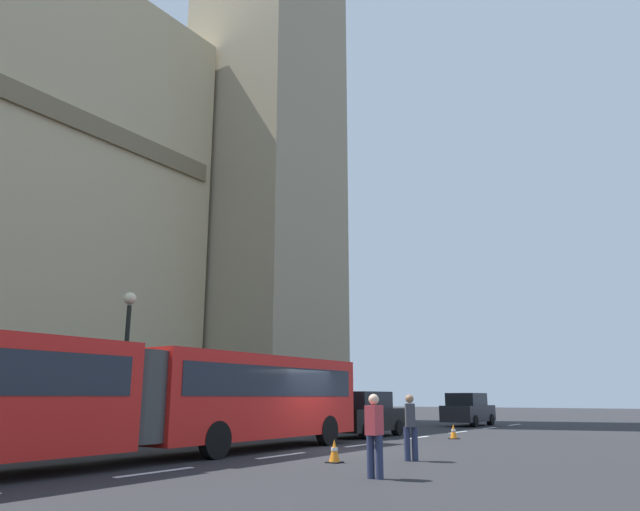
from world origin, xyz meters
name	(u,v)px	position (x,y,z in m)	size (l,w,h in m)	color
ground_plane	(328,450)	(0.00, 0.00, 0.00)	(160.00, 160.00, 0.00)	#262628
lane_centre_marking	(362,445)	(2.16, 0.00, 0.00)	(39.00, 0.16, 0.01)	silver
articulated_bus	(123,392)	(-6.50, 1.99, 1.75)	(18.79, 2.54, 2.90)	red
sedan_lead	(364,414)	(6.05, 2.09, 0.91)	(4.40, 1.86, 1.85)	black
sedan_trailing	(468,410)	(17.81, 1.81, 0.91)	(4.40, 1.86, 1.85)	black
traffic_cone_west	(334,451)	(-3.20, -2.26, 0.28)	(0.36, 0.36, 0.58)	black
traffic_cone_middle	(454,432)	(6.85, -1.53, 0.28)	(0.36, 0.36, 0.58)	black
street_lamp	(126,355)	(-2.96, 6.50, 3.06)	(0.44, 0.44, 5.27)	black
pedestrian_near_cones	(374,432)	(-5.30, -4.58, 0.91)	(0.40, 0.36, 1.69)	#262D4C
pedestrian_by_kerb	(410,425)	(-1.73, -3.71, 0.91)	(0.47, 0.41, 1.69)	#262D4C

